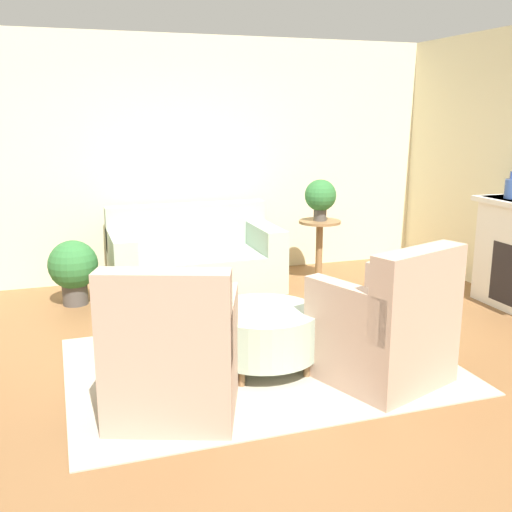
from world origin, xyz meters
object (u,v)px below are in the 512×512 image
Objects in this scene: couch at (194,260)px; armchair_right at (387,330)px; armchair_left at (173,358)px; potted_plant_floor at (73,268)px; ottoman_table at (263,332)px; vase_mantel_near at (512,188)px; side_table at (319,241)px; potted_plant_on_side_table at (320,196)px.

armchair_right is at bearing -74.09° from couch.
armchair_left is 1.54× the size of potted_plant_floor.
ottoman_table is 3.16× the size of vase_mantel_near.
armchair_right is (0.80, -2.80, 0.07)m from couch.
side_table is 1.07× the size of potted_plant_floor.
armchair_right is at bearing -32.25° from ottoman_table.
couch is 2.74× the size of potted_plant_floor.
potted_plant_on_side_table is 0.71× the size of potted_plant_floor.
couch is 3.87× the size of potted_plant_on_side_table.
side_table reaches higher than ottoman_table.
armchair_right is 2.73m from side_table.
couch is 2.91m from armchair_right.
couch is at bearing 174.18° from potted_plant_on_side_table.
couch is 3.41m from vase_mantel_near.
potted_plant_floor is at bearing 121.71° from ottoman_table.
ottoman_table is at bearing 31.88° from armchair_left.
armchair_right is at bearing -104.02° from potted_plant_on_side_table.
potted_plant_floor is at bearing 161.71° from vase_mantel_near.
side_table is at bearing 75.98° from armchair_right.
potted_plant_floor is (-1.32, 2.13, 0.09)m from ottoman_table.
potted_plant_floor is (-2.77, -0.02, -0.09)m from side_table.
armchair_right is 2.57m from vase_mantel_near.
armchair_left is at bearing -130.20° from potted_plant_on_side_table.
armchair_right is at bearing -149.45° from vase_mantel_near.
potted_plant_on_side_table reaches higher than side_table.
vase_mantel_near reaches higher than side_table.
vase_mantel_near is at bearing -18.29° from potted_plant_floor.
armchair_left is 1.44× the size of side_table.
armchair_left reaches higher than side_table.
potted_plant_floor is at bearing -179.52° from potted_plant_on_side_table.
potted_plant_on_side_table is at bearing 56.17° from ottoman_table.
armchair_right is at bearing 0.00° from armchair_left.
vase_mantel_near is 0.40× the size of potted_plant_floor.
potted_plant_on_side_table is (0.66, 2.65, 0.60)m from armchair_right.
armchair_right is 0.93m from ottoman_table.
potted_plant_on_side_table reaches higher than ottoman_table.
ottoman_table is (-0.78, 0.49, -0.09)m from armchair_right.
armchair_left is 0.94m from ottoman_table.
couch is 2.31m from ottoman_table.
couch is 1.78× the size of armchair_right.
couch is at bearing 105.91° from armchair_right.
potted_plant_on_side_table reaches higher than armchair_right.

